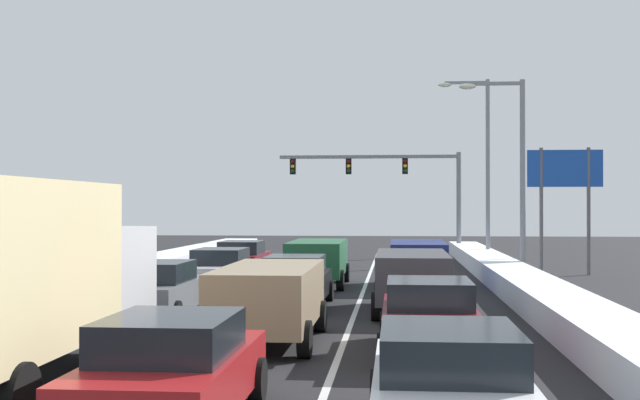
# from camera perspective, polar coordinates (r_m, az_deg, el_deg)

# --- Properties ---
(ground_plane) EXTENTS (120.00, 120.00, 0.00)m
(ground_plane) POSITION_cam_1_polar(r_m,az_deg,el_deg) (23.03, -1.91, -7.83)
(ground_plane) COLOR black
(lane_stripe_between_right_lane_and_center_lane) EXTENTS (0.14, 50.57, 0.01)m
(lane_stripe_between_right_lane_and_center_lane) POSITION_cam_1_polar(r_m,az_deg,el_deg) (27.44, 2.84, -6.62)
(lane_stripe_between_right_lane_and_center_lane) COLOR silver
(lane_stripe_between_right_lane_and_center_lane) RESTS_ON ground
(lane_stripe_between_center_lane_and_left_lane) EXTENTS (0.14, 50.57, 0.01)m
(lane_stripe_between_center_lane_and_left_lane) POSITION_cam_1_polar(r_m,az_deg,el_deg) (27.79, -4.23, -6.55)
(lane_stripe_between_center_lane_and_left_lane) COLOR silver
(lane_stripe_between_center_lane_and_left_lane) RESTS_ON ground
(snow_bank_right_shoulder) EXTENTS (1.68, 50.57, 0.75)m
(snow_bank_right_shoulder) POSITION_cam_1_polar(r_m,az_deg,el_deg) (27.70, 13.92, -5.78)
(snow_bank_right_shoulder) COLOR silver
(snow_bank_right_shoulder) RESTS_ON ground
(snow_bank_left_shoulder) EXTENTS (2.03, 50.57, 0.89)m
(snow_bank_left_shoulder) POSITION_cam_1_polar(r_m,az_deg,el_deg) (29.08, -14.63, -5.38)
(snow_bank_left_shoulder) COLOR silver
(snow_bank_left_shoulder) RESTS_ON ground
(sedan_white_right_lane_nearest) EXTENTS (2.00, 4.50, 1.51)m
(sedan_white_right_lane_nearest) POSITION_cam_1_polar(r_m,az_deg,el_deg) (10.47, 8.82, -12.59)
(sedan_white_right_lane_nearest) COLOR silver
(sedan_white_right_lane_nearest) RESTS_ON ground
(sedan_maroon_right_lane_second) EXTENTS (2.00, 4.50, 1.51)m
(sedan_maroon_right_lane_second) POSITION_cam_1_polar(r_m,az_deg,el_deg) (16.86, 7.47, -7.94)
(sedan_maroon_right_lane_second) COLOR maroon
(sedan_maroon_right_lane_second) RESTS_ON ground
(suv_charcoal_right_lane_third) EXTENTS (2.16, 4.90, 1.67)m
(suv_charcoal_right_lane_third) POSITION_cam_1_polar(r_m,az_deg,el_deg) (23.36, 6.32, -5.22)
(suv_charcoal_right_lane_third) COLOR #38383D
(suv_charcoal_right_lane_third) RESTS_ON ground
(suv_navy_right_lane_fourth) EXTENTS (2.16, 4.90, 1.67)m
(suv_navy_right_lane_fourth) POSITION_cam_1_polar(r_m,az_deg,el_deg) (30.56, 6.71, -4.08)
(suv_navy_right_lane_fourth) COLOR navy
(suv_navy_right_lane_fourth) RESTS_ON ground
(sedan_red_center_lane_nearest) EXTENTS (2.00, 4.50, 1.51)m
(sedan_red_center_lane_nearest) POSITION_cam_1_polar(r_m,az_deg,el_deg) (11.56, -10.09, -11.42)
(sedan_red_center_lane_nearest) COLOR maroon
(sedan_red_center_lane_nearest) RESTS_ON ground
(suv_tan_center_lane_second) EXTENTS (2.16, 4.90, 1.67)m
(suv_tan_center_lane_second) POSITION_cam_1_polar(r_m,az_deg,el_deg) (18.15, -3.49, -6.60)
(suv_tan_center_lane_second) COLOR #937F60
(suv_tan_center_lane_second) RESTS_ON ground
(sedan_black_center_lane_third) EXTENTS (2.00, 4.50, 1.51)m
(sedan_black_center_lane_third) POSITION_cam_1_polar(r_m,az_deg,el_deg) (24.63, -1.71, -5.56)
(sedan_black_center_lane_third) COLOR black
(sedan_black_center_lane_third) RESTS_ON ground
(suv_green_center_lane_fourth) EXTENTS (2.16, 4.90, 1.67)m
(suv_green_center_lane_fourth) POSITION_cam_1_polar(r_m,az_deg,el_deg) (30.99, -0.17, -4.03)
(suv_green_center_lane_fourth) COLOR #1E5633
(suv_green_center_lane_fourth) RESTS_ON ground
(box_truck_left_lane_nearest) EXTENTS (2.53, 7.20, 3.36)m
(box_truck_left_lane_nearest) POSITION_cam_1_polar(r_m,az_deg,el_deg) (14.34, -19.94, -4.68)
(box_truck_left_lane_nearest) COLOR #B7BABF
(box_truck_left_lane_nearest) RESTS_ON ground
(sedan_gray_left_lane_second) EXTENTS (2.00, 4.50, 1.51)m
(sedan_gray_left_lane_second) POSITION_cam_1_polar(r_m,az_deg,el_deg) (22.47, -11.07, -6.05)
(sedan_gray_left_lane_second) COLOR slate
(sedan_gray_left_lane_second) RESTS_ON ground
(sedan_white_left_lane_third) EXTENTS (2.00, 4.50, 1.51)m
(sedan_white_left_lane_third) POSITION_cam_1_polar(r_m,az_deg,el_deg) (28.95, -6.78, -4.79)
(sedan_white_left_lane_third) COLOR silver
(sedan_white_left_lane_third) RESTS_ON ground
(sedan_maroon_left_lane_fourth) EXTENTS (2.00, 4.50, 1.51)m
(sedan_maroon_left_lane_fourth) POSITION_cam_1_polar(r_m,az_deg,el_deg) (35.03, -5.36, -4.03)
(sedan_maroon_left_lane_fourth) COLOR maroon
(sedan_maroon_left_lane_fourth) RESTS_ON ground
(traffic_light_gantry) EXTENTS (10.94, 0.47, 6.20)m
(traffic_light_gantry) POSITION_cam_1_polar(r_m,az_deg,el_deg) (50.26, 5.14, 1.60)
(traffic_light_gantry) COLOR slate
(traffic_light_gantry) RESTS_ON ground
(street_lamp_right_near) EXTENTS (2.66, 0.36, 8.09)m
(street_lamp_right_near) POSITION_cam_1_polar(r_m,az_deg,el_deg) (34.53, 13.12, 2.71)
(street_lamp_right_near) COLOR gray
(street_lamp_right_near) RESTS_ON ground
(street_lamp_right_mid) EXTENTS (2.66, 0.36, 9.50)m
(street_lamp_right_mid) POSITION_cam_1_polar(r_m,az_deg,el_deg) (43.65, 11.01, 3.02)
(street_lamp_right_mid) COLOR gray
(street_lamp_right_mid) RESTS_ON ground
(roadside_sign_right) EXTENTS (3.20, 0.16, 5.50)m
(roadside_sign_right) POSITION_cam_1_polar(r_m,az_deg,el_deg) (37.43, 16.43, 1.20)
(roadside_sign_right) COLOR #59595B
(roadside_sign_right) RESTS_ON ground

